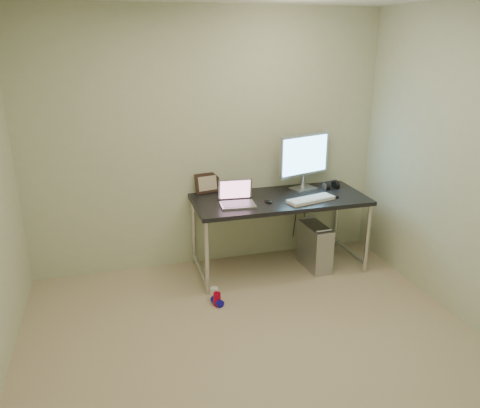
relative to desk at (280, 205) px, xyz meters
The scene contains 17 objects.
floor 1.66m from the desk, 114.13° to the right, with size 3.50×3.50×0.00m, color tan.
wall_back 0.92m from the desk, 149.38° to the left, with size 3.50×0.02×2.50m, color beige.
desk is the anchor object (origin of this frame).
tower_computer 0.58m from the desk, 13.46° to the right, with size 0.21×0.44×0.48m.
cable_a 0.52m from the desk, 45.96° to the left, with size 0.01×0.01×0.70m, color black.
cable_b 0.58m from the desk, 36.83° to the left, with size 0.01×0.01×0.72m, color black.
can_red 1.12m from the desk, 144.81° to the right, with size 0.06×0.06×0.12m, color #AF051F.
can_white 1.08m from the desk, 149.45° to the right, with size 0.07×0.07×0.12m, color white.
can_blue 1.13m from the desk, 144.85° to the right, with size 0.07×0.07×0.12m, color #110BA2.
laptop 0.47m from the desk, behind, with size 0.34×0.28×0.22m.
monitor 0.56m from the desk, 31.18° to the left, with size 0.59×0.24×0.57m.
keyboard 0.31m from the desk, 34.41° to the right, with size 0.47×0.15×0.03m, color white.
mouse_right 0.54m from the desk, 13.51° to the right, with size 0.06×0.10×0.03m, color black.
mouse_left 0.21m from the desk, 146.78° to the right, with size 0.06×0.10×0.03m, color black.
headphones 0.63m from the desk, 12.89° to the left, with size 0.17×0.10×0.11m.
picture_frame 0.75m from the desk, 151.97° to the left, with size 0.25×0.03×0.20m, color black.
webcam 0.54m from the desk, 146.09° to the left, with size 0.05×0.04×0.12m.
Camera 1 is at (-0.91, -2.64, 2.19)m, focal length 35.00 mm.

